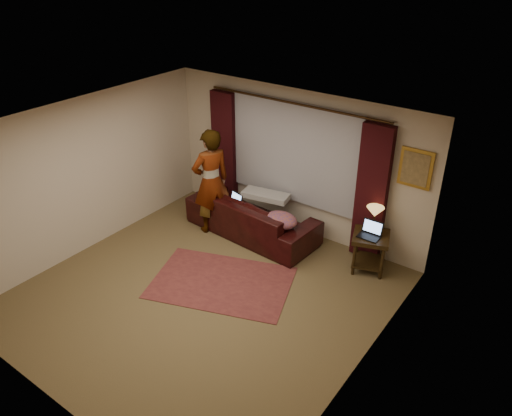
# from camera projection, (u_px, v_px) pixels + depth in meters

# --- Properties ---
(floor) EXTENTS (5.00, 5.00, 0.01)m
(floor) POSITION_uv_depth(u_px,v_px,m) (204.00, 295.00, 7.54)
(floor) COLOR brown
(floor) RESTS_ON ground
(ceiling) EXTENTS (5.00, 5.00, 0.02)m
(ceiling) POSITION_uv_depth(u_px,v_px,m) (194.00, 131.00, 6.29)
(ceiling) COLOR silver
(ceiling) RESTS_ON ground
(wall_back) EXTENTS (5.00, 0.02, 2.60)m
(wall_back) POSITION_uv_depth(u_px,v_px,m) (295.00, 162.00, 8.69)
(wall_back) COLOR beige
(wall_back) RESTS_ON ground
(wall_front) EXTENTS (5.00, 0.02, 2.60)m
(wall_front) POSITION_uv_depth(u_px,v_px,m) (37.00, 319.00, 5.14)
(wall_front) COLOR beige
(wall_front) RESTS_ON ground
(wall_left) EXTENTS (0.02, 5.00, 2.60)m
(wall_left) POSITION_uv_depth(u_px,v_px,m) (86.00, 176.00, 8.20)
(wall_left) COLOR beige
(wall_left) RESTS_ON ground
(wall_right) EXTENTS (0.02, 5.00, 2.60)m
(wall_right) POSITION_uv_depth(u_px,v_px,m) (365.00, 286.00, 5.62)
(wall_right) COLOR beige
(wall_right) RESTS_ON ground
(sheer_curtain) EXTENTS (2.50, 0.05, 1.80)m
(sheer_curtain) POSITION_uv_depth(u_px,v_px,m) (294.00, 153.00, 8.55)
(sheer_curtain) COLOR #98979E
(sheer_curtain) RESTS_ON wall_back
(drape_left) EXTENTS (0.50, 0.14, 2.30)m
(drape_left) POSITION_uv_depth(u_px,v_px,m) (225.00, 152.00, 9.44)
(drape_left) COLOR black
(drape_left) RESTS_ON floor
(drape_right) EXTENTS (0.50, 0.14, 2.30)m
(drape_right) POSITION_uv_depth(u_px,v_px,m) (372.00, 194.00, 7.89)
(drape_right) COLOR black
(drape_right) RESTS_ON floor
(curtain_rod) EXTENTS (0.04, 0.04, 3.40)m
(curtain_rod) POSITION_uv_depth(u_px,v_px,m) (294.00, 103.00, 8.09)
(curtain_rod) COLOR #311F0E
(curtain_rod) RESTS_ON wall_back
(picture_frame) EXTENTS (0.50, 0.04, 0.60)m
(picture_frame) POSITION_uv_depth(u_px,v_px,m) (416.00, 168.00, 7.37)
(picture_frame) COLOR #B38831
(picture_frame) RESTS_ON wall_back
(sofa) EXTENTS (2.53, 1.23, 0.99)m
(sofa) POSITION_uv_depth(u_px,v_px,m) (252.00, 209.00, 8.87)
(sofa) COLOR black
(sofa) RESTS_ON floor
(throw_blanket) EXTENTS (0.88, 0.48, 0.10)m
(throw_blanket) POSITION_uv_depth(u_px,v_px,m) (266.00, 182.00, 8.71)
(throw_blanket) COLOR #989590
(throw_blanket) RESTS_ON sofa
(clothing_pile) EXTENTS (0.58, 0.45, 0.24)m
(clothing_pile) POSITION_uv_depth(u_px,v_px,m) (281.00, 220.00, 8.28)
(clothing_pile) COLOR brown
(clothing_pile) RESTS_ON sofa
(laptop_sofa) EXTENTS (0.37, 0.39, 0.22)m
(laptop_sofa) POSITION_uv_depth(u_px,v_px,m) (232.00, 200.00, 8.93)
(laptop_sofa) COLOR black
(laptop_sofa) RESTS_ON sofa
(area_rug) EXTENTS (2.48, 2.05, 0.01)m
(area_rug) POSITION_uv_depth(u_px,v_px,m) (222.00, 282.00, 7.80)
(area_rug) COLOR brown
(area_rug) RESTS_ON floor
(end_table) EXTENTS (0.71, 0.71, 0.64)m
(end_table) POSITION_uv_depth(u_px,v_px,m) (369.00, 252.00, 7.97)
(end_table) COLOR black
(end_table) RESTS_ON floor
(tiffany_lamp) EXTENTS (0.35, 0.35, 0.44)m
(tiffany_lamp) POSITION_uv_depth(u_px,v_px,m) (374.00, 219.00, 7.81)
(tiffany_lamp) COLOR olive
(tiffany_lamp) RESTS_ON end_table
(laptop_table) EXTENTS (0.33, 0.36, 0.24)m
(laptop_table) POSITION_uv_depth(u_px,v_px,m) (370.00, 230.00, 7.71)
(laptop_table) COLOR black
(laptop_table) RESTS_ON end_table
(person) EXTENTS (0.74, 0.74, 1.93)m
(person) POSITION_uv_depth(u_px,v_px,m) (211.00, 182.00, 8.78)
(person) COLOR #989590
(person) RESTS_ON floor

